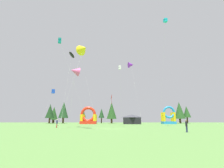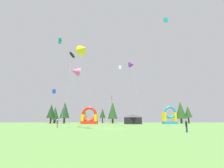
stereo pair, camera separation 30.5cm
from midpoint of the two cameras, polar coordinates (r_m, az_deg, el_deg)
The scene contains 26 objects.
ground_plane at distance 35.05m, azimuth 0.07°, elevation -14.78°, with size 120.00×120.00×0.00m, color #5B8C42.
kite_cyan_box at distance 49.43m, azimuth 17.83°, elevation 19.69°, with size 1.70×6.96×27.71m.
kite_black_parafoil at distance 41.13m, azimuth -13.04°, elevation 9.43°, with size 1.43×5.70×17.18m.
kite_white_box at distance 41.68m, azimuth 2.98°, elevation 5.51°, with size 0.95×4.99×14.69m.
kite_yellow_delta at distance 34.58m, azimuth -9.39°, elevation 11.48°, with size 4.74×4.23×16.48m.
kite_blue_box at distance 51.26m, azimuth -18.76°, elevation -2.39°, with size 3.27×2.02×10.19m.
kite_pink_delta at distance 39.33m, azimuth -12.02°, elevation 4.24°, with size 2.86×4.16×13.64m.
kite_lime_box at distance 36.54m, azimuth -10.44°, elevation 10.96°, with size 4.48×1.94×16.46m.
kite_teal_box at distance 40.61m, azimuth -16.84°, elevation 13.62°, with size 7.10×3.02×19.55m.
kite_red_diamond at distance 37.28m, azimuth 0.23°, elevation -4.59°, with size 1.54×1.67×6.97m.
kite_purple_delta at distance 69.46m, azimuth 6.77°, elevation 6.43°, with size 3.56×11.01×24.64m.
person_midfield at distance 27.78m, azimuth 24.01°, elevation -12.49°, with size 0.39×0.39×1.74m.
person_left_edge at distance 40.30m, azimuth -17.66°, elevation -12.29°, with size 0.42×0.42×1.84m.
inflatable_orange_dome at distance 67.22m, azimuth -7.48°, elevation -11.28°, with size 6.18×4.73×6.57m.
inflatable_blue_arch at distance 69.36m, azimuth 18.92°, elevation -10.52°, with size 4.86×3.64×6.72m.
festival_tent at distance 65.61m, azimuth 7.13°, elevation -11.68°, with size 6.30×3.87×3.53m.
tree_row_0 at distance 85.56m, azimuth -18.68°, elevation -9.35°, with size 3.01×3.01×6.66m.
tree_row_1 at distance 80.12m, azimuth -19.64°, elevation -8.61°, with size 3.82×3.82×8.27m.
tree_row_2 at distance 85.02m, azimuth -18.46°, elevation -9.20°, with size 3.48×3.48×7.53m.
tree_row_3 at distance 83.86m, azimuth -18.41°, elevation -9.61°, with size 3.36×3.36×6.56m.
tree_row_4 at distance 79.31m, azimuth -15.48°, elevation -8.39°, with size 4.31×4.31×9.47m.
tree_row_5 at distance 81.58m, azimuth -9.29°, elevation -9.57°, with size 2.81×2.81×6.85m.
tree_row_6 at distance 80.33m, azimuth -3.09°, elevation -9.81°, with size 2.75×2.75×6.69m.
tree_row_7 at distance 77.35m, azimuth 0.32°, elevation -8.88°, with size 4.43×4.43×9.43m.
tree_row_8 at distance 81.79m, azimuth 22.16°, elevation -8.17°, with size 4.67×4.67×9.41m.
tree_row_9 at distance 84.05m, azimuth 24.26°, elevation -8.53°, with size 3.42×3.42×7.57m.
Camera 2 is at (0.45, -35.00, 1.93)m, focal length 27.21 mm.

